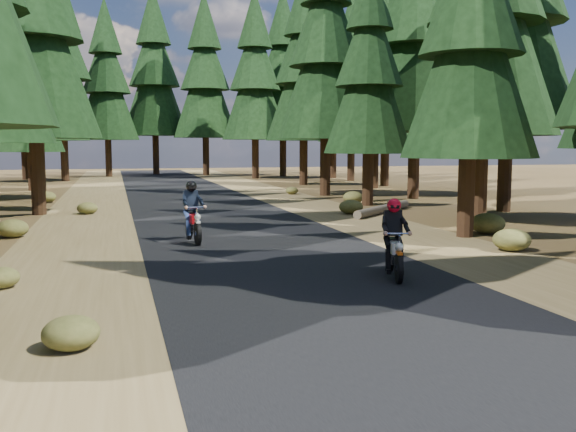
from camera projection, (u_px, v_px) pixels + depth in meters
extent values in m
plane|color=#433318|center=(308.00, 280.00, 12.47)|extent=(120.00, 120.00, 0.00)
cube|color=black|center=(254.00, 242.00, 17.26)|extent=(6.00, 100.00, 0.01)
cube|color=brown|center=(75.00, 250.00, 16.07)|extent=(3.20, 100.00, 0.01)
cube|color=brown|center=(410.00, 236.00, 18.46)|extent=(3.20, 100.00, 0.01)
cylinder|color=black|center=(467.00, 158.00, 18.09)|extent=(0.48, 0.48, 4.52)
cone|color=black|center=(470.00, 56.00, 17.77)|extent=(3.84, 3.84, 5.65)
cylinder|color=black|center=(481.00, 136.00, 21.39)|extent=(0.53, 0.53, 5.84)
cone|color=black|center=(485.00, 24.00, 20.98)|extent=(4.96, 4.96, 7.30)
cylinder|color=black|center=(506.00, 129.00, 24.94)|extent=(0.56, 0.56, 6.43)
cone|color=black|center=(510.00, 23.00, 24.49)|extent=(5.47, 5.47, 8.04)
cylinder|color=black|center=(36.00, 138.00, 23.82)|extent=(0.53, 0.53, 5.72)
cone|color=black|center=(32.00, 40.00, 23.43)|extent=(4.86, 4.86, 7.15)
cylinder|color=black|center=(368.00, 153.00, 27.53)|extent=(0.48, 0.48, 4.51)
cone|color=black|center=(369.00, 87.00, 27.21)|extent=(3.83, 3.83, 5.64)
cone|color=black|center=(370.00, 38.00, 26.99)|extent=(2.93, 2.93, 4.06)
cylinder|color=black|center=(414.00, 132.00, 30.95)|extent=(0.56, 0.56, 6.47)
cone|color=black|center=(416.00, 46.00, 30.50)|extent=(5.50, 5.50, 8.09)
cylinder|color=black|center=(38.00, 140.00, 30.24)|extent=(0.53, 0.53, 5.64)
cone|color=black|center=(35.00, 64.00, 29.85)|extent=(4.79, 4.79, 7.05)
cone|color=black|center=(33.00, 8.00, 29.57)|extent=(3.67, 3.67, 5.08)
cylinder|color=black|center=(325.00, 139.00, 32.87)|extent=(0.53, 0.53, 5.83)
cone|color=black|center=(326.00, 66.00, 32.47)|extent=(4.95, 4.95, 7.29)
cone|color=black|center=(326.00, 13.00, 32.18)|extent=(3.79, 3.79, 5.25)
cylinder|color=black|center=(375.00, 150.00, 38.37)|extent=(0.48, 0.48, 4.61)
cone|color=black|center=(375.00, 101.00, 38.05)|extent=(3.92, 3.92, 5.77)
cone|color=black|center=(376.00, 65.00, 37.82)|extent=(3.00, 3.00, 4.15)
cone|color=black|center=(376.00, 29.00, 37.59)|extent=(2.08, 2.08, 3.46)
cylinder|color=black|center=(31.00, 152.00, 36.45)|extent=(0.48, 0.48, 4.42)
cone|color=black|center=(29.00, 103.00, 36.14)|extent=(3.76, 3.76, 5.52)
cone|color=black|center=(27.00, 67.00, 35.92)|extent=(2.87, 2.87, 3.98)
cone|color=black|center=(26.00, 30.00, 35.70)|extent=(1.99, 1.99, 3.31)
cylinder|color=black|center=(304.00, 140.00, 41.57)|extent=(0.53, 0.53, 5.76)
cone|color=black|center=(304.00, 84.00, 41.17)|extent=(4.90, 4.90, 7.21)
cone|color=black|center=(304.00, 43.00, 40.88)|extent=(3.75, 3.75, 5.19)
cone|color=black|center=(304.00, 1.00, 40.59)|extent=(2.59, 2.59, 4.32)
cylinder|color=black|center=(351.00, 142.00, 46.32)|extent=(0.53, 0.53, 5.66)
cone|color=black|center=(352.00, 92.00, 45.92)|extent=(4.81, 4.81, 7.07)
cone|color=black|center=(352.00, 56.00, 45.64)|extent=(3.68, 3.68, 5.09)
cone|color=black|center=(353.00, 19.00, 45.36)|extent=(2.55, 2.55, 4.24)
cylinder|color=black|center=(385.00, 138.00, 40.45)|extent=(0.54, 0.54, 6.00)
cone|color=black|center=(386.00, 78.00, 40.03)|extent=(5.10, 5.10, 7.50)
cone|color=black|center=(387.00, 34.00, 39.73)|extent=(3.90, 3.90, 5.40)
cylinder|color=black|center=(483.00, 141.00, 33.32)|extent=(0.52, 0.52, 5.60)
cone|color=black|center=(486.00, 73.00, 32.93)|extent=(4.76, 4.76, 7.00)
cone|color=black|center=(487.00, 22.00, 32.65)|extent=(3.64, 3.64, 5.04)
cylinder|color=black|center=(64.00, 136.00, 45.78)|extent=(0.56, 0.56, 6.40)
cone|color=black|center=(62.00, 79.00, 45.34)|extent=(5.44, 5.44, 8.00)
cone|color=black|center=(60.00, 38.00, 45.02)|extent=(4.16, 4.16, 5.76)
cylinder|color=black|center=(255.00, 140.00, 49.44)|extent=(0.54, 0.54, 6.00)
cone|color=black|center=(255.00, 90.00, 49.03)|extent=(5.10, 5.10, 7.50)
cone|color=black|center=(255.00, 54.00, 48.72)|extent=(3.90, 3.90, 5.40)
cone|color=black|center=(255.00, 18.00, 48.42)|extent=(2.70, 2.70, 4.50)
cylinder|color=black|center=(24.00, 134.00, 47.86)|extent=(0.57, 0.57, 6.80)
cone|color=black|center=(22.00, 76.00, 47.38)|extent=(5.78, 5.78, 8.50)
cone|color=black|center=(20.00, 34.00, 47.04)|extent=(4.42, 4.42, 6.12)
cylinder|color=black|center=(283.00, 137.00, 53.08)|extent=(0.56, 0.56, 6.40)
cone|color=black|center=(283.00, 88.00, 52.63)|extent=(5.44, 5.44, 8.00)
cone|color=black|center=(283.00, 53.00, 52.31)|extent=(4.16, 4.16, 5.76)
cone|color=black|center=(283.00, 16.00, 51.99)|extent=(2.88, 2.88, 4.80)
cylinder|color=black|center=(108.00, 140.00, 52.34)|extent=(0.54, 0.54, 6.00)
cone|color=black|center=(107.00, 93.00, 51.92)|extent=(5.10, 5.10, 7.50)
cone|color=black|center=(106.00, 59.00, 51.62)|extent=(3.90, 3.90, 5.40)
cone|color=black|center=(105.00, 25.00, 51.32)|extent=(2.70, 2.70, 4.50)
cylinder|color=black|center=(206.00, 138.00, 54.40)|extent=(0.56, 0.56, 6.40)
cone|color=black|center=(205.00, 90.00, 53.95)|extent=(5.44, 5.44, 8.00)
cone|color=black|center=(205.00, 55.00, 53.63)|extent=(4.16, 4.16, 5.76)
cone|color=black|center=(204.00, 20.00, 53.31)|extent=(2.88, 2.88, 4.80)
cylinder|color=black|center=(155.00, 136.00, 56.21)|extent=(0.57, 0.57, 6.80)
cone|color=black|center=(154.00, 86.00, 55.74)|extent=(5.78, 5.78, 8.50)
cone|color=black|center=(154.00, 50.00, 55.40)|extent=(4.42, 4.42, 6.12)
cone|color=black|center=(153.00, 14.00, 55.06)|extent=(3.06, 3.06, 5.10)
cylinder|color=black|center=(333.00, 140.00, 50.04)|extent=(0.54, 0.54, 6.00)
cone|color=black|center=(333.00, 91.00, 49.63)|extent=(5.10, 5.10, 7.50)
cone|color=black|center=(334.00, 55.00, 49.33)|extent=(3.90, 3.90, 5.40)
cone|color=black|center=(334.00, 19.00, 49.02)|extent=(2.70, 2.70, 4.50)
cylinder|color=#4C4233|center=(383.00, 209.00, 24.67)|extent=(3.76, 3.78, 0.32)
ellipsoid|color=#474C1E|center=(12.00, 228.00, 18.16)|extent=(0.87, 0.87, 0.52)
ellipsoid|color=#474C1E|center=(87.00, 208.00, 24.27)|extent=(0.76, 0.76, 0.46)
ellipsoid|color=#474C1E|center=(292.00, 191.00, 33.90)|extent=(0.66, 0.66, 0.40)
ellipsoid|color=#474C1E|center=(46.00, 197.00, 29.09)|extent=(0.86, 0.86, 0.51)
ellipsoid|color=#474C1E|center=(353.00, 197.00, 28.65)|extent=(0.92, 0.92, 0.55)
ellipsoid|color=#474C1E|center=(71.00, 333.00, 8.24)|extent=(0.74, 0.74, 0.44)
ellipsoid|color=#474C1E|center=(351.00, 207.00, 24.33)|extent=(0.91, 0.91, 0.55)
ellipsoid|color=#474C1E|center=(1.00, 278.00, 11.77)|extent=(0.65, 0.65, 0.39)
ellipsoid|color=#474C1E|center=(512.00, 240.00, 15.87)|extent=(0.93, 0.93, 0.56)
ellipsoid|color=#474C1E|center=(488.00, 223.00, 18.99)|extent=(1.02, 1.02, 0.61)
cube|color=black|center=(395.00, 225.00, 12.60)|extent=(0.39, 0.30, 0.51)
sphere|color=red|center=(395.00, 206.00, 12.56)|extent=(0.35, 0.35, 0.28)
cube|color=black|center=(193.00, 201.00, 17.18)|extent=(0.39, 0.25, 0.53)
sphere|color=black|center=(192.00, 187.00, 17.14)|extent=(0.32, 0.32, 0.30)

